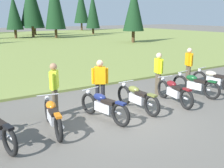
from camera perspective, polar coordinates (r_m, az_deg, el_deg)
The scene contains 12 objects.
ground_plane at distance 8.49m, azimuth 2.20°, elevation -6.74°, with size 140.00×140.00×0.00m, color #605B54.
forest_treeline at distance 43.14m, azimuth -21.45°, elevation 15.16°, with size 42.34×29.53×8.77m.
motorcycle_orange at distance 7.44m, azimuth -12.53°, elevation -6.60°, with size 0.62×2.09×0.88m.
motorcycle_navy at distance 8.02m, azimuth -1.81°, elevation -4.68°, with size 0.72×2.08×0.88m.
motorcycle_olive at distance 8.87m, azimuth 5.35°, elevation -2.87°, with size 0.62×2.10×0.88m.
motorcycle_maroon at distance 9.79m, azimuth 13.07°, elevation -1.54°, with size 0.64×2.09×0.88m.
motorcycle_british_green at distance 10.98m, azimuth 17.28°, elevation -0.10°, with size 0.66×2.09×0.88m.
motorcycle_cream at distance 12.09m, azimuth 20.94°, elevation 0.88°, with size 0.67×2.09×0.88m.
rider_checking_bike at distance 12.57m, azimuth 16.02°, elevation 4.14°, with size 0.35×0.51×1.67m.
rider_with_back_turned at distance 10.67m, azimuth 9.86°, elevation 2.74°, with size 0.32×0.53×1.67m.
rider_near_row_end at distance 8.82m, azimuth -2.57°, elevation 0.53°, with size 0.49×0.37×1.67m.
rider_in_hivis_vest at distance 8.41m, azimuth -12.18°, elevation -0.47°, with size 0.38×0.48×1.67m.
Camera 1 is at (-4.55, -6.49, 3.05)m, focal length 42.90 mm.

